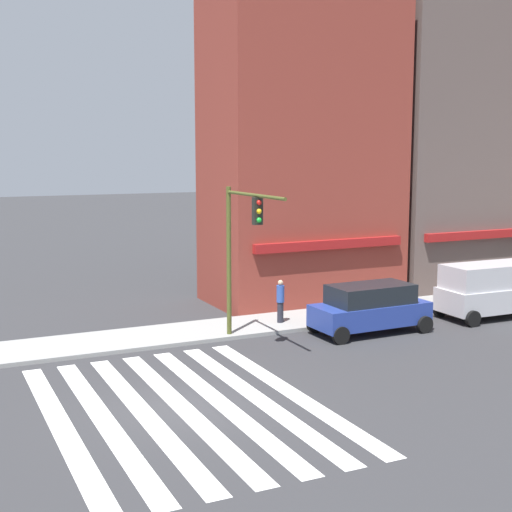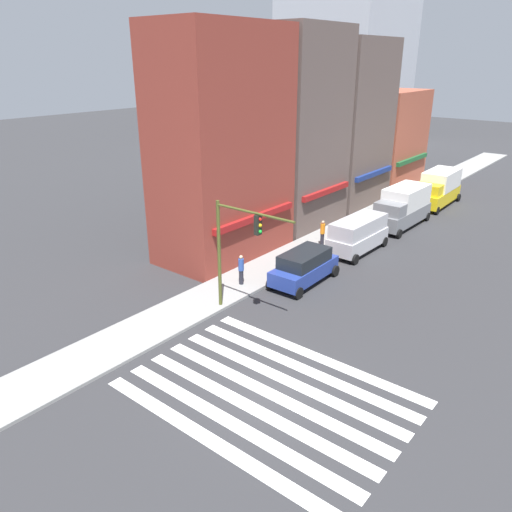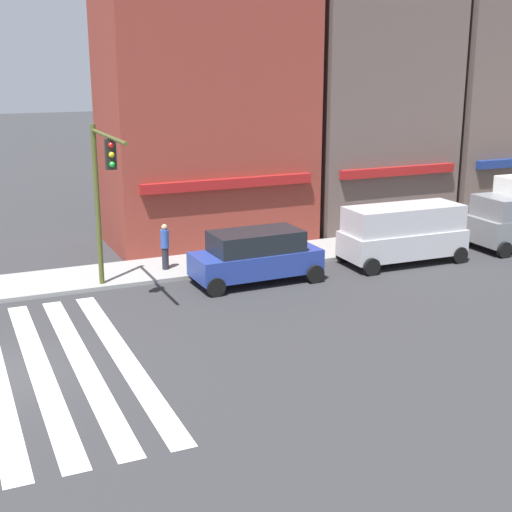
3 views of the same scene
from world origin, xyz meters
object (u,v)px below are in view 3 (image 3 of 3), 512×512
Objects in this scene: van_silver at (403,232)px; pedestrian_orange_vest at (356,227)px; pedestrian_blue_shirt at (165,246)px; traffic_signal at (103,182)px; suv_blue at (256,255)px.

pedestrian_orange_vest is (-0.76, 2.30, -0.21)m from van_silver.
traffic_signal is at bearing 68.51° from pedestrian_blue_shirt.
traffic_signal is 3.28× the size of pedestrian_blue_shirt.
pedestrian_orange_vest is at bearing -149.00° from pedestrian_blue_shirt.
traffic_signal is 3.28× the size of pedestrian_orange_vest.
traffic_signal is at bearing -27.94° from pedestrian_orange_vest.
pedestrian_orange_vest is (10.99, 1.70, -2.92)m from traffic_signal.
van_silver is (6.44, -0.00, 0.25)m from suv_blue.
suv_blue reaches higher than pedestrian_blue_shirt.
pedestrian_blue_shirt is at bearing -38.19° from pedestrian_orange_vest.
traffic_signal is 12.07m from van_silver.
pedestrian_orange_vest is 1.00× the size of pedestrian_blue_shirt.
traffic_signal is 1.23× the size of suv_blue.
suv_blue is at bearing -14.70° from pedestrian_orange_vest.
traffic_signal is at bearing 172.45° from suv_blue.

